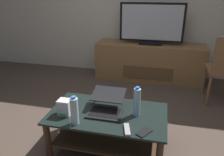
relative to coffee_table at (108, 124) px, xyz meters
The scene contains 11 objects.
ground_plane 0.31m from the coffee_table, 162.99° to the left, with size 7.68×7.68×0.00m, color #4C3D33.
coffee_table is the anchor object (origin of this frame).
media_cabinet 1.95m from the coffee_table, 82.67° to the left, with size 1.83×0.48×0.63m.
television 2.05m from the coffee_table, 82.59° to the left, with size 1.04×0.20×0.67m.
laptop 0.19m from the coffee_table, 124.20° to the left, with size 0.32×0.39×0.17m.
router_box 0.45m from the coffee_table, 163.32° to the right, with size 0.12×0.10×0.15m.
water_bottle_near 0.38m from the coffee_table, ahead, with size 0.06×0.06×0.29m.
water_bottle_far 0.42m from the coffee_table, 134.01° to the right, with size 0.07×0.07×0.27m.
cell_phone 0.46m from the coffee_table, 32.52° to the right, with size 0.07×0.14×0.01m, color black.
tv_remote 0.30m from the coffee_table, 129.90° to the left, with size 0.04×0.16×0.02m, color #99999E.
soundbar_remote 0.36m from the coffee_table, 46.44° to the right, with size 0.04×0.16×0.02m, color #99999E.
Camera 1 is at (0.58, -1.78, 1.50)m, focal length 35.01 mm.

